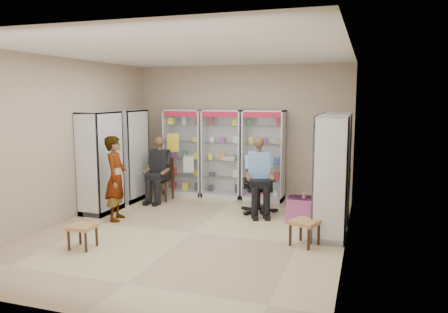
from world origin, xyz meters
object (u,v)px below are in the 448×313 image
(cabinet_back_right, at_px, (264,156))
(standing_man, at_px, (116,178))
(cabinet_right_far, at_px, (336,167))
(cabinet_left_near, at_px, (101,163))
(woven_stool_a, at_px, (305,233))
(cabinet_back_mid, at_px, (223,154))
(cabinet_right_near, at_px, (331,177))
(cabinet_left_far, at_px, (129,156))
(cabinet_back_left, at_px, (185,152))
(pink_trunk, at_px, (301,210))
(wooden_chair, at_px, (162,179))
(woven_stool_b, at_px, (83,237))
(seated_shopkeeper, at_px, (258,178))
(office_chair, at_px, (259,185))

(cabinet_back_right, relative_size, standing_man, 1.27)
(cabinet_right_far, xyz_separation_m, cabinet_left_near, (-4.46, -0.90, 0.00))
(woven_stool_a, bearing_deg, cabinet_left_near, 169.95)
(cabinet_back_mid, bearing_deg, cabinet_right_near, -40.84)
(cabinet_right_near, relative_size, cabinet_left_far, 1.00)
(cabinet_back_left, distance_m, pink_trunk, 3.40)
(cabinet_right_far, relative_size, wooden_chair, 2.13)
(cabinet_back_mid, bearing_deg, cabinet_left_far, -153.68)
(cabinet_left_far, distance_m, woven_stool_b, 3.27)
(cabinet_back_left, distance_m, cabinet_back_right, 1.90)
(cabinet_left_far, xyz_separation_m, seated_shopkeeper, (2.99, -0.22, -0.29))
(cabinet_back_left, height_order, cabinet_left_near, same)
(cabinet_back_mid, bearing_deg, pink_trunk, -36.67)
(cabinet_right_near, height_order, wooden_chair, cabinet_right_near)
(wooden_chair, bearing_deg, woven_stool_b, -85.38)
(woven_stool_b, bearing_deg, cabinet_back_mid, 76.63)
(cabinet_left_near, height_order, office_chair, cabinet_left_near)
(cabinet_back_right, bearing_deg, standing_man, -132.67)
(cabinet_back_left, xyz_separation_m, cabinet_left_far, (-0.93, -0.93, 0.00))
(woven_stool_a, relative_size, woven_stool_b, 1.09)
(seated_shopkeeper, relative_size, pink_trunk, 2.99)
(cabinet_back_right, distance_m, woven_stool_a, 3.16)
(cabinet_right_far, xyz_separation_m, woven_stool_b, (-3.52, -2.82, -0.82))
(office_chair, bearing_deg, cabinet_right_far, -22.13)
(cabinet_left_near, distance_m, woven_stool_b, 2.29)
(cabinet_back_left, bearing_deg, cabinet_left_far, -135.00)
(pink_trunk, bearing_deg, woven_stool_a, -79.09)
(pink_trunk, bearing_deg, cabinet_left_near, -172.13)
(seated_shopkeeper, bearing_deg, pink_trunk, -41.96)
(cabinet_right_near, xyz_separation_m, office_chair, (-1.47, 1.13, -0.44))
(cabinet_left_far, xyz_separation_m, wooden_chair, (0.68, 0.20, -0.53))
(cabinet_back_left, xyz_separation_m, cabinet_right_near, (3.53, -2.23, 0.00))
(cabinet_back_right, xyz_separation_m, cabinet_right_far, (1.63, -1.13, 0.00))
(office_chair, distance_m, pink_trunk, 1.03)
(cabinet_right_near, bearing_deg, seated_shopkeeper, 53.69)
(cabinet_back_right, relative_size, woven_stool_a, 5.03)
(cabinet_right_near, bearing_deg, cabinet_back_mid, 49.16)
(cabinet_left_far, relative_size, pink_trunk, 4.21)
(seated_shopkeeper, bearing_deg, cabinet_back_mid, 112.96)
(seated_shopkeeper, xyz_separation_m, woven_stool_b, (-2.05, -2.80, -0.53))
(woven_stool_a, bearing_deg, office_chair, 124.41)
(cabinet_left_far, xyz_separation_m, office_chair, (2.99, -0.17, -0.44))
(cabinet_right_near, bearing_deg, cabinet_left_near, 87.43)
(office_chair, bearing_deg, cabinet_left_far, 155.65)
(cabinet_right_far, bearing_deg, seated_shopkeeper, 90.88)
(cabinet_left_far, bearing_deg, seated_shopkeeper, 85.75)
(cabinet_back_left, distance_m, woven_stool_b, 4.04)
(cabinet_back_mid, distance_m, standing_man, 2.76)
(cabinet_right_near, height_order, standing_man, cabinet_right_near)
(office_chair, distance_m, seated_shopkeeper, 0.16)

